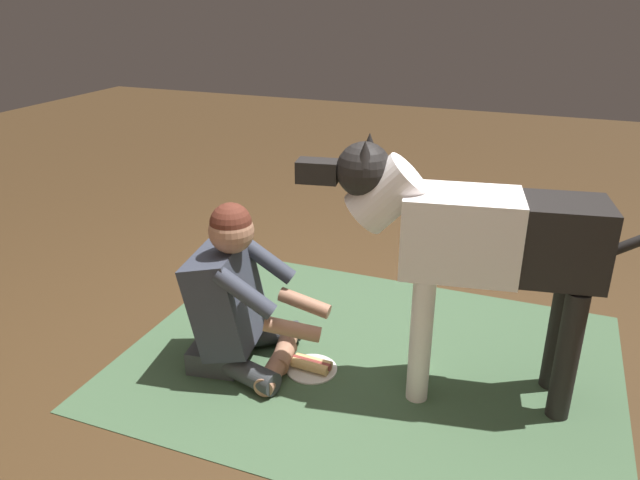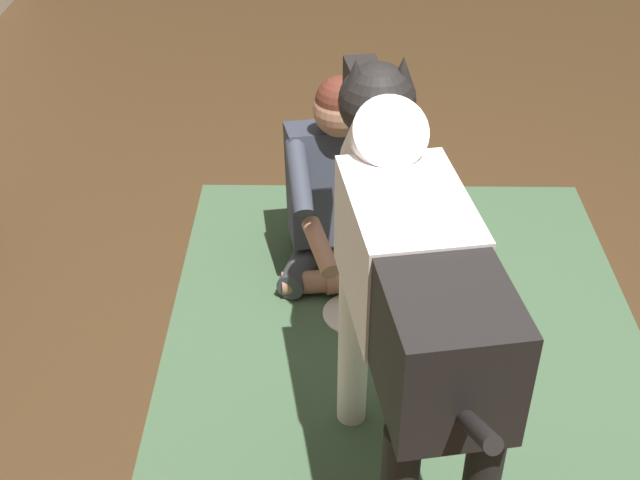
# 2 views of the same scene
# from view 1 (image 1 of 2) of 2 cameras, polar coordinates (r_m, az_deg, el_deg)

# --- Properties ---
(ground_plane) EXTENTS (13.47, 13.47, 0.00)m
(ground_plane) POSITION_cam_1_polar(r_m,az_deg,el_deg) (3.23, 1.52, -9.64)
(ground_plane) COLOR #402C18
(area_rug) EXTENTS (2.38, 1.80, 0.01)m
(area_rug) POSITION_cam_1_polar(r_m,az_deg,el_deg) (3.10, 4.63, -11.15)
(area_rug) COLOR #3E5A3D
(area_rug) RESTS_ON ground
(person_sitting_on_floor) EXTENTS (0.70, 0.57, 0.84)m
(person_sitting_on_floor) POSITION_cam_1_polar(r_m,az_deg,el_deg) (2.93, -7.87, -5.73)
(person_sitting_on_floor) COLOR #363A3E
(person_sitting_on_floor) RESTS_ON ground
(large_dog) EXTENTS (1.44, 0.44, 1.17)m
(large_dog) POSITION_cam_1_polar(r_m,az_deg,el_deg) (2.61, 14.29, -0.13)
(large_dog) COLOR white
(large_dog) RESTS_ON ground
(hot_dog_on_plate) EXTENTS (0.25, 0.25, 0.06)m
(hot_dog_on_plate) POSITION_cam_1_polar(r_m,az_deg,el_deg) (3.01, -0.79, -11.80)
(hot_dog_on_plate) COLOR silver
(hot_dog_on_plate) RESTS_ON ground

